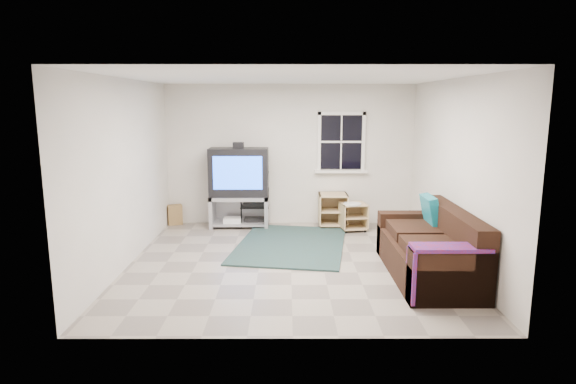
{
  "coord_description": "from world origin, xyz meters",
  "views": [
    {
      "loc": [
        -0.06,
        -6.65,
        2.27
      ],
      "look_at": [
        -0.04,
        0.4,
        0.95
      ],
      "focal_mm": 30.0,
      "sensor_mm": 36.0,
      "label": 1
    }
  ],
  "objects_px": {
    "tv_unit": "(239,181)",
    "av_rack": "(255,202)",
    "side_table_left": "(333,209)",
    "sofa": "(431,251)",
    "side_table_right": "(353,214)"
  },
  "relations": [
    {
      "from": "side_table_left",
      "to": "av_rack",
      "type": "bearing_deg",
      "value": 178.88
    },
    {
      "from": "tv_unit",
      "to": "av_rack",
      "type": "xyz_separation_m",
      "value": [
        0.28,
        0.08,
        -0.41
      ]
    },
    {
      "from": "tv_unit",
      "to": "av_rack",
      "type": "height_order",
      "value": "tv_unit"
    },
    {
      "from": "side_table_right",
      "to": "sofa",
      "type": "relative_size",
      "value": 0.24
    },
    {
      "from": "side_table_right",
      "to": "tv_unit",
      "type": "bearing_deg",
      "value": 173.46
    },
    {
      "from": "sofa",
      "to": "tv_unit",
      "type": "bearing_deg",
      "value": 137.13
    },
    {
      "from": "side_table_right",
      "to": "side_table_left",
      "type": "bearing_deg",
      "value": 139.42
    },
    {
      "from": "sofa",
      "to": "side_table_left",
      "type": "bearing_deg",
      "value": 111.79
    },
    {
      "from": "tv_unit",
      "to": "sofa",
      "type": "bearing_deg",
      "value": -42.87
    },
    {
      "from": "av_rack",
      "to": "sofa",
      "type": "relative_size",
      "value": 0.49
    },
    {
      "from": "side_table_left",
      "to": "sofa",
      "type": "xyz_separation_m",
      "value": [
        1.05,
        -2.63,
        0.02
      ]
    },
    {
      "from": "side_table_left",
      "to": "sofa",
      "type": "distance_m",
      "value": 2.83
    },
    {
      "from": "side_table_right",
      "to": "av_rack",
      "type": "bearing_deg",
      "value": 170.0
    },
    {
      "from": "side_table_right",
      "to": "sofa",
      "type": "xyz_separation_m",
      "value": [
        0.72,
        -2.34,
        0.06
      ]
    },
    {
      "from": "av_rack",
      "to": "side_table_left",
      "type": "xyz_separation_m",
      "value": [
        1.45,
        -0.03,
        -0.13
      ]
    }
  ]
}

